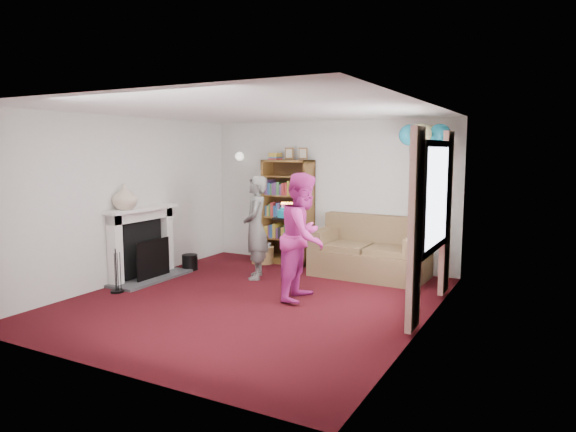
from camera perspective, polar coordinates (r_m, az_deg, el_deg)
The scene contains 16 objects.
ground at distance 6.98m, azimuth -3.92°, elevation -9.33°, with size 5.00×5.00×0.00m, color black.
wall_back at distance 8.94m, azimuth 4.58°, elevation 2.52°, with size 4.50×0.02×2.50m, color silver.
wall_left at distance 8.15m, azimuth -17.60°, elevation 1.73°, with size 0.02×5.00×2.50m, color silver.
wall_right at distance 5.85m, azimuth 15.08°, elevation -0.28°, with size 0.02×5.00×2.50m, color silver.
ceiling at distance 6.70m, azimuth -4.11°, elevation 11.65°, with size 4.50×5.00×0.01m, color white.
fireplace at distance 8.26m, azimuth -15.62°, elevation -3.30°, with size 0.55×1.80×1.12m.
window_bay at distance 6.45m, azimuth 15.81°, elevation -0.03°, with size 0.14×2.02×2.20m.
wall_sconce at distance 9.62m, azimuth -5.40°, elevation 6.62°, with size 0.16×0.23×0.16m.
bookcase at distance 9.08m, azimuth 0.07°, elevation 0.40°, with size 0.87×0.42×2.04m.
sofa at distance 8.33m, azimuth 9.24°, elevation -4.17°, with size 1.78×0.94×0.94m.
wicker_basket at distance 9.16m, azimuth -2.83°, elevation -4.24°, with size 0.39×0.39×0.36m.
person_striped at distance 7.99m, azimuth -3.60°, elevation -1.28°, with size 0.59×0.38×1.61m, color black.
person_magenta at distance 6.86m, azimuth 1.75°, elevation -2.29°, with size 0.83×0.65×1.70m, color #B7247E.
birthday_cake at distance 7.19m, azimuth 0.01°, elevation 0.28°, with size 0.36×0.36×0.22m.
balloons at distance 7.81m, azimuth 14.92°, elevation 8.72°, with size 0.75×0.75×1.70m.
mantel_vase at distance 7.94m, azimuth -17.69°, elevation 2.06°, with size 0.37×0.37×0.38m, color beige.
Camera 1 is at (3.56, -5.66, 2.01)m, focal length 32.00 mm.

